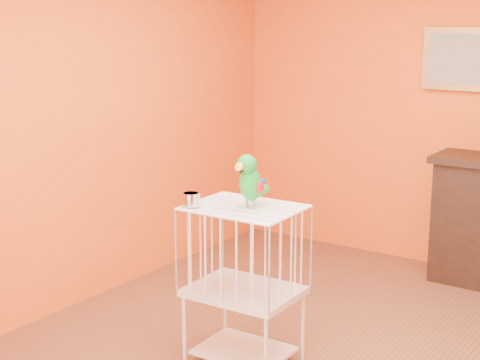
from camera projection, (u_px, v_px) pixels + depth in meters
The scene contains 5 objects.
room_shell at pixel (330, 109), 4.11m from camera, with size 4.50×4.50×4.50m.
framed_picture at pixel (461, 59), 5.86m from camera, with size 0.62×0.04×0.50m.
birdcage at pixel (244, 283), 4.42m from camera, with size 0.66×0.51×0.99m.
feed_cup at pixel (191, 199), 4.32m from camera, with size 0.11×0.11×0.08m, color silver.
parrot at pixel (250, 180), 4.27m from camera, with size 0.16×0.29×0.32m.
Camera 1 is at (1.92, -3.66, 2.10)m, focal length 55.00 mm.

